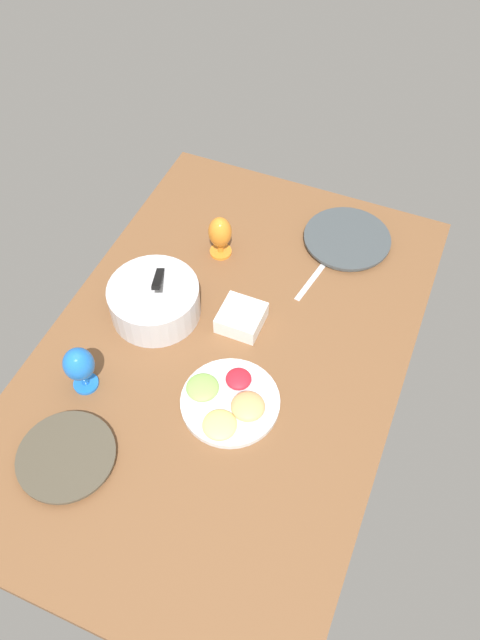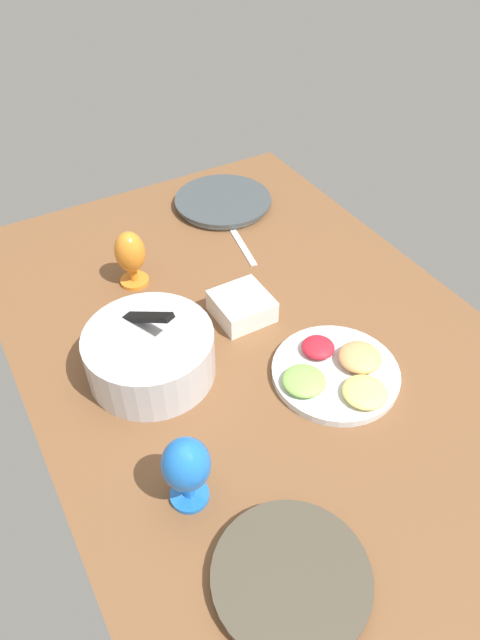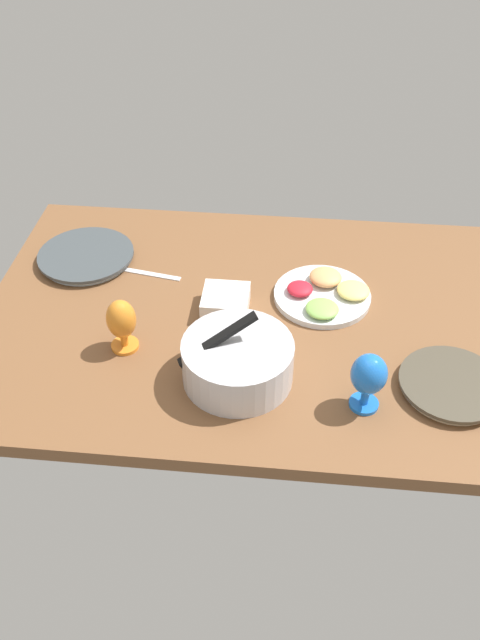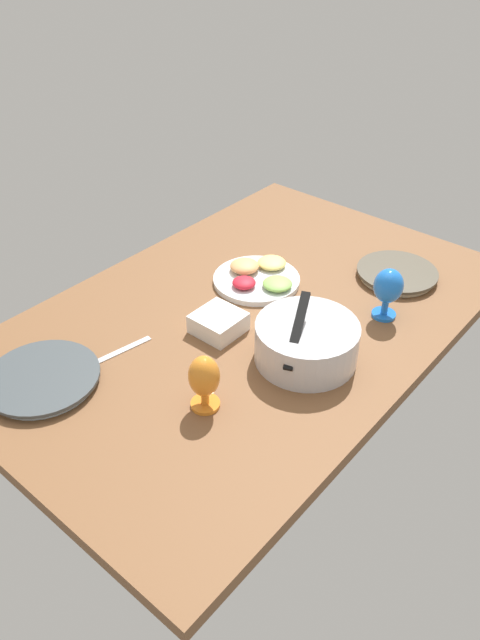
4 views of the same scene
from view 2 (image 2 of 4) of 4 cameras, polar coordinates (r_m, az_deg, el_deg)
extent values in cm
cube|color=brown|center=(130.99, 2.41, -3.37)|extent=(160.00, 104.00, 4.00)
cylinder|color=beige|center=(100.05, 5.16, -24.62)|extent=(23.87, 23.87, 1.62)
cylinder|color=#494233|center=(98.85, 5.21, -24.34)|extent=(25.95, 25.95, 0.97)
cylinder|color=silver|center=(176.32, -1.73, 11.70)|extent=(27.04, 27.04, 1.61)
cylinder|color=#3E4549|center=(175.64, -1.74, 12.06)|extent=(29.39, 29.39, 0.97)
cylinder|color=silver|center=(121.87, -9.05, -3.40)|extent=(27.64, 27.64, 11.11)
cylinder|color=white|center=(119.49, -9.23, -2.31)|extent=(24.88, 24.88, 2.00)
cube|color=black|center=(120.40, -10.31, 0.31)|extent=(19.35, 10.29, 11.44)
cylinder|color=silver|center=(124.73, 9.61, -5.27)|extent=(27.76, 27.76, 1.80)
ellipsoid|color=red|center=(126.28, 7.89, -2.74)|extent=(7.35, 7.35, 2.65)
ellipsoid|color=#8CC659|center=(119.44, 6.47, -6.11)|extent=(9.21, 9.21, 2.48)
ellipsoid|color=#F9E072|center=(119.48, 12.49, -7.12)|extent=(9.36, 9.36, 2.52)
ellipsoid|color=#F2A566|center=(125.22, 12.01, -3.70)|extent=(9.42, 9.42, 3.41)
cylinder|color=blue|center=(106.88, -5.10, -17.20)|extent=(7.14, 7.14, 1.00)
cylinder|color=blue|center=(104.57, -5.20, -16.48)|extent=(2.00, 2.00, 4.35)
ellipsoid|color=blue|center=(98.24, -5.47, -14.30)|extent=(8.59, 8.59, 10.51)
cylinder|color=orange|center=(148.86, -10.59, 3.94)|extent=(7.34, 7.34, 1.00)
cylinder|color=orange|center=(147.60, -10.69, 4.55)|extent=(2.00, 2.00, 3.07)
ellipsoid|color=orange|center=(143.33, -11.06, 6.76)|extent=(7.69, 7.69, 11.17)
cube|color=white|center=(135.28, 0.19, 1.41)|extent=(12.85, 12.85, 5.73)
cube|color=#F9E072|center=(134.06, 0.19, 1.99)|extent=(10.54, 10.54, 1.83)
cube|color=silver|center=(158.60, 0.30, 7.46)|extent=(18.03, 4.98, 0.60)
camera|label=1|loc=(1.11, 100.22, 34.90)|focal=34.48mm
camera|label=3|loc=(1.18, -94.04, 14.11)|focal=37.22mm
camera|label=4|loc=(1.94, -54.53, 33.34)|focal=34.20mm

